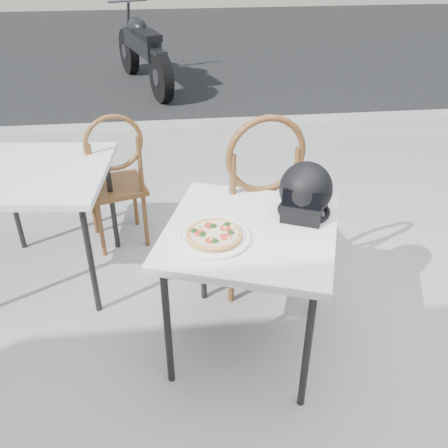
{
  "coord_description": "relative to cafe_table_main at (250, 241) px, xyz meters",
  "views": [
    {
      "loc": [
        -0.84,
        -2.02,
        2.03
      ],
      "look_at": [
        -0.63,
        -0.1,
        0.8
      ],
      "focal_mm": 40.0,
      "sensor_mm": 36.0,
      "label": 1
    }
  ],
  "objects": [
    {
      "name": "pizza",
      "position": [
        -0.18,
        -0.07,
        0.1
      ],
      "size": [
        0.33,
        0.33,
        0.03
      ],
      "rotation": [
        0.0,
        0.0,
        0.35
      ],
      "color": "gold",
      "rests_on": "plate"
    },
    {
      "name": "ground",
      "position": [
        0.5,
        0.07,
        -0.69
      ],
      "size": [
        80.0,
        80.0,
        0.0
      ],
      "primitive_type": "plane",
      "color": "#97958F",
      "rests_on": "ground"
    },
    {
      "name": "plate",
      "position": [
        -0.18,
        -0.07,
        0.08
      ],
      "size": [
        0.41,
        0.41,
        0.02
      ],
      "rotation": [
        0.0,
        0.0,
        0.27
      ],
      "color": "white",
      "rests_on": "cafe_table_main"
    },
    {
      "name": "cafe_chair_main",
      "position": [
        0.12,
        0.49,
        -0.03
      ],
      "size": [
        0.51,
        0.51,
        1.17
      ],
      "rotation": [
        0.0,
        0.0,
        3.3
      ],
      "color": "brown",
      "rests_on": "ground"
    },
    {
      "name": "cafe_chair_side",
      "position": [
        -0.73,
        1.06,
        -0.13
      ],
      "size": [
        0.47,
        0.47,
        1.0
      ],
      "rotation": [
        0.0,
        0.0,
        3.42
      ],
      "color": "brown",
      "rests_on": "ground"
    },
    {
      "name": "motorcycle",
      "position": [
        -0.66,
        4.85,
        -0.24
      ],
      "size": [
        0.8,
        1.98,
        1.02
      ],
      "rotation": [
        0.0,
        0.0,
        0.32
      ],
      "color": "black",
      "rests_on": "street_asphalt"
    },
    {
      "name": "cafe_table_side",
      "position": [
        -1.13,
        0.73,
        0.01
      ],
      "size": [
        0.88,
        0.88,
        0.76
      ],
      "rotation": [
        0.0,
        0.0,
        -0.1
      ],
      "color": "white",
      "rests_on": "ground"
    },
    {
      "name": "cafe_table_main",
      "position": [
        0.0,
        0.0,
        0.0
      ],
      "size": [
        1.01,
        1.01,
        0.75
      ],
      "rotation": [
        0.0,
        0.0,
        -0.33
      ],
      "color": "white",
      "rests_on": "ground"
    },
    {
      "name": "street_asphalt",
      "position": [
        0.5,
        7.07,
        -0.68
      ],
      "size": [
        30.0,
        8.0,
        0.0
      ],
      "primitive_type": "cube",
      "color": "black",
      "rests_on": "ground"
    },
    {
      "name": "helmet",
      "position": [
        0.28,
        0.11,
        0.19
      ],
      "size": [
        0.35,
        0.35,
        0.27
      ],
      "rotation": [
        0.0,
        0.0,
        -0.41
      ],
      "color": "black",
      "rests_on": "cafe_table_main"
    },
    {
      "name": "curb",
      "position": [
        0.5,
        3.07,
        -0.63
      ],
      "size": [
        30.0,
        0.25,
        0.12
      ],
      "primitive_type": "cube",
      "color": "#A19E97",
      "rests_on": "ground"
    }
  ]
}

